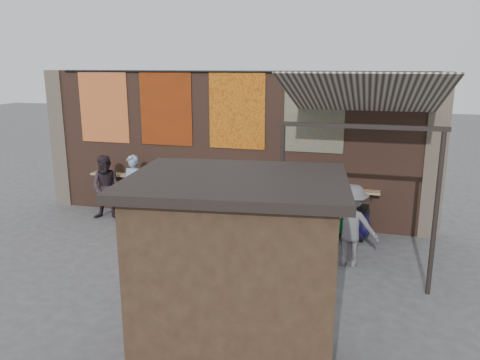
# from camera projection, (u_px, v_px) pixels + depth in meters

# --- Properties ---
(ground) EXTENTS (70.00, 70.00, 0.00)m
(ground) POSITION_uv_depth(u_px,v_px,m) (194.00, 253.00, 10.58)
(ground) COLOR #474749
(ground) RESTS_ON ground
(brick_wall) EXTENTS (10.00, 0.40, 4.00)m
(brick_wall) POSITION_uv_depth(u_px,v_px,m) (228.00, 147.00, 12.62)
(brick_wall) COLOR brown
(brick_wall) RESTS_ON ground
(pier_left) EXTENTS (0.50, 0.50, 4.00)m
(pier_left) POSITION_uv_depth(u_px,v_px,m) (63.00, 139.00, 14.00)
(pier_left) COLOR #4C4238
(pier_left) RESTS_ON ground
(pier_right) EXTENTS (0.50, 0.50, 4.00)m
(pier_right) POSITION_uv_depth(u_px,v_px,m) (435.00, 157.00, 11.25)
(pier_right) COLOR #4C4238
(pier_right) RESTS_ON ground
(eating_counter) EXTENTS (8.00, 0.32, 0.05)m
(eating_counter) POSITION_uv_depth(u_px,v_px,m) (225.00, 182.00, 12.49)
(eating_counter) COLOR #9E7A51
(eating_counter) RESTS_ON brick_wall
(shelf_box) EXTENTS (0.65, 0.31, 0.25)m
(shelf_box) POSITION_uv_depth(u_px,v_px,m) (242.00, 178.00, 12.30)
(shelf_box) COLOR white
(shelf_box) RESTS_ON eating_counter
(tapestry_redgold) EXTENTS (1.50, 0.02, 2.00)m
(tapestry_redgold) POSITION_uv_depth(u_px,v_px,m) (104.00, 107.00, 13.13)
(tapestry_redgold) COLOR maroon
(tapestry_redgold) RESTS_ON brick_wall
(tapestry_sun) EXTENTS (1.50, 0.02, 2.00)m
(tapestry_sun) POSITION_uv_depth(u_px,v_px,m) (166.00, 109.00, 12.63)
(tapestry_sun) COLOR #D6460C
(tapestry_sun) RESTS_ON brick_wall
(tapestry_orange) EXTENTS (1.50, 0.02, 2.00)m
(tapestry_orange) POSITION_uv_depth(u_px,v_px,m) (237.00, 110.00, 12.10)
(tapestry_orange) COLOR orange
(tapestry_orange) RESTS_ON brick_wall
(tapestry_multi) EXTENTS (1.50, 0.02, 2.00)m
(tapestry_multi) POSITION_uv_depth(u_px,v_px,m) (314.00, 113.00, 11.57)
(tapestry_multi) COLOR #205577
(tapestry_multi) RESTS_ON brick_wall
(hang_rail) EXTENTS (9.50, 0.06, 0.06)m
(hang_rail) POSITION_uv_depth(u_px,v_px,m) (225.00, 72.00, 11.93)
(hang_rail) COLOR black
(hang_rail) RESTS_ON brick_wall
(scooter_stool_0) EXTENTS (0.40, 0.88, 0.84)m
(scooter_stool_0) POSITION_uv_depth(u_px,v_px,m) (132.00, 203.00, 13.00)
(scooter_stool_0) COLOR #A4210C
(scooter_stool_0) RESTS_ON ground
(scooter_stool_1) EXTENTS (0.38, 0.85, 0.81)m
(scooter_stool_1) POSITION_uv_depth(u_px,v_px,m) (152.00, 205.00, 12.84)
(scooter_stool_1) COLOR black
(scooter_stool_1) RESTS_ON ground
(scooter_stool_2) EXTENTS (0.40, 0.89, 0.85)m
(scooter_stool_2) POSITION_uv_depth(u_px,v_px,m) (172.00, 206.00, 12.71)
(scooter_stool_2) COLOR #10542A
(scooter_stool_2) RESTS_ON ground
(scooter_stool_3) EXTENTS (0.36, 0.79, 0.75)m
(scooter_stool_3) POSITION_uv_depth(u_px,v_px,m) (192.00, 209.00, 12.55)
(scooter_stool_3) COLOR #A73516
(scooter_stool_3) RESTS_ON ground
(scooter_stool_4) EXTENTS (0.34, 0.76, 0.72)m
(scooter_stool_4) POSITION_uv_depth(u_px,v_px,m) (217.00, 212.00, 12.39)
(scooter_stool_4) COLOR #95350D
(scooter_stool_4) RESTS_ON ground
(scooter_stool_5) EXTENTS (0.38, 0.85, 0.81)m
(scooter_stool_5) POSITION_uv_depth(u_px,v_px,m) (237.00, 212.00, 12.24)
(scooter_stool_5) COLOR #1A684C
(scooter_stool_5) RESTS_ON ground
(scooter_stool_6) EXTENTS (0.40, 0.89, 0.84)m
(scooter_stool_6) POSITION_uv_depth(u_px,v_px,m) (263.00, 213.00, 12.08)
(scooter_stool_6) COLOR black
(scooter_stool_6) RESTS_ON ground
(scooter_stool_7) EXTENTS (0.35, 0.77, 0.73)m
(scooter_stool_7) POSITION_uv_depth(u_px,v_px,m) (283.00, 218.00, 11.89)
(scooter_stool_7) COLOR #0D3694
(scooter_stool_7) RESTS_ON ground
(scooter_stool_8) EXTENTS (0.35, 0.77, 0.73)m
(scooter_stool_8) POSITION_uv_depth(u_px,v_px,m) (311.00, 220.00, 11.73)
(scooter_stool_8) COLOR navy
(scooter_stool_8) RESTS_ON ground
(scooter_stool_9) EXTENTS (0.38, 0.84, 0.80)m
(scooter_stool_9) POSITION_uv_depth(u_px,v_px,m) (336.00, 220.00, 11.59)
(scooter_stool_9) COLOR #0D5C24
(scooter_stool_9) RESTS_ON ground
(scooter_stool_10) EXTENTS (0.37, 0.81, 0.77)m
(scooter_stool_10) POSITION_uv_depth(u_px,v_px,m) (362.00, 223.00, 11.43)
(scooter_stool_10) COLOR #171243
(scooter_stool_10) RESTS_ON ground
(diner_left) EXTENTS (0.68, 0.46, 1.81)m
(diner_left) POSITION_uv_depth(u_px,v_px,m) (134.00, 188.00, 12.63)
(diner_left) COLOR #7991B0
(diner_left) RESTS_ON ground
(diner_right) EXTENTS (0.98, 0.83, 1.78)m
(diner_right) POSITION_uv_depth(u_px,v_px,m) (107.00, 188.00, 12.77)
(diner_right) COLOR #2A2126
(diner_right) RESTS_ON ground
(shopper_navy) EXTENTS (1.02, 0.90, 1.66)m
(shopper_navy) POSITION_uv_depth(u_px,v_px,m) (323.00, 217.00, 10.48)
(shopper_navy) COLOR black
(shopper_navy) RESTS_ON ground
(shopper_grey) EXTENTS (1.21, 0.78, 1.77)m
(shopper_grey) POSITION_uv_depth(u_px,v_px,m) (351.00, 226.00, 9.76)
(shopper_grey) COLOR #5E5C62
(shopper_grey) RESTS_ON ground
(shopper_tan) EXTENTS (0.86, 0.78, 1.48)m
(shopper_tan) POSITION_uv_depth(u_px,v_px,m) (261.00, 220.00, 10.59)
(shopper_tan) COLOR #976E60
(shopper_tan) RESTS_ON ground
(market_stall) EXTENTS (2.67, 2.14, 2.66)m
(market_stall) POSITION_uv_depth(u_px,v_px,m) (237.00, 283.00, 6.21)
(market_stall) COLOR black
(market_stall) RESTS_ON ground
(stall_roof) EXTENTS (3.00, 2.45, 0.12)m
(stall_roof) POSITION_uv_depth(u_px,v_px,m) (237.00, 182.00, 5.87)
(stall_roof) COLOR black
(stall_roof) RESTS_ON market_stall
(stall_sign) EXTENTS (1.20, 0.19, 0.50)m
(stall_sign) POSITION_uv_depth(u_px,v_px,m) (247.00, 218.00, 6.98)
(stall_sign) COLOR gold
(stall_sign) RESTS_ON market_stall
(stall_shelf) EXTENTS (2.04, 0.35, 0.06)m
(stall_shelf) POSITION_uv_depth(u_px,v_px,m) (246.00, 277.00, 7.21)
(stall_shelf) COLOR #473321
(stall_shelf) RESTS_ON market_stall
(awning_canvas) EXTENTS (3.20, 3.28, 0.97)m
(awning_canvas) POSITION_uv_depth(u_px,v_px,m) (364.00, 95.00, 9.64)
(awning_canvas) COLOR beige
(awning_canvas) RESTS_ON brick_wall
(awning_ledger) EXTENTS (3.30, 0.08, 0.12)m
(awning_ledger) POSITION_uv_depth(u_px,v_px,m) (367.00, 73.00, 11.03)
(awning_ledger) COLOR #33261C
(awning_ledger) RESTS_ON brick_wall
(awning_header) EXTENTS (3.00, 0.08, 0.08)m
(awning_header) POSITION_uv_depth(u_px,v_px,m) (360.00, 126.00, 8.36)
(awning_header) COLOR black
(awning_header) RESTS_ON awning_post_left
(awning_post_left) EXTENTS (0.09, 0.09, 3.10)m
(awning_post_left) POSITION_uv_depth(u_px,v_px,m) (282.00, 202.00, 9.09)
(awning_post_left) COLOR black
(awning_post_left) RESTS_ON ground
(awning_post_right) EXTENTS (0.09, 0.09, 3.10)m
(awning_post_right) POSITION_uv_depth(u_px,v_px,m) (436.00, 214.00, 8.35)
(awning_post_right) COLOR black
(awning_post_right) RESTS_ON ground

